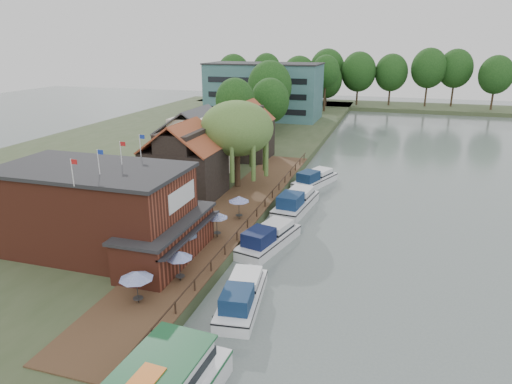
% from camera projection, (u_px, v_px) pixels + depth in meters
% --- Properties ---
extents(ground, '(260.00, 260.00, 0.00)m').
position_uv_depth(ground, '(284.00, 282.00, 35.69)').
color(ground, slate).
rests_on(ground, ground).
extents(land_bank, '(50.00, 140.00, 1.00)m').
position_uv_depth(land_bank, '(159.00, 151.00, 75.65)').
color(land_bank, '#384728').
rests_on(land_bank, ground).
extents(quay_deck, '(6.00, 50.00, 0.10)m').
position_uv_depth(quay_deck, '(232.00, 214.00, 46.66)').
color(quay_deck, '#47301E').
rests_on(quay_deck, land_bank).
extents(quay_rail, '(0.20, 49.00, 1.00)m').
position_uv_depth(quay_rail, '(258.00, 211.00, 46.22)').
color(quay_rail, black).
rests_on(quay_rail, land_bank).
extents(pub, '(20.00, 11.00, 7.30)m').
position_uv_depth(pub, '(116.00, 212.00, 37.22)').
color(pub, maroon).
rests_on(pub, land_bank).
extents(hotel_block, '(25.40, 12.40, 12.30)m').
position_uv_depth(hotel_block, '(264.00, 91.00, 103.06)').
color(hotel_block, '#38666B').
rests_on(hotel_block, land_bank).
extents(cottage_a, '(8.60, 7.60, 8.50)m').
position_uv_depth(cottage_a, '(184.00, 160.00, 50.91)').
color(cottage_a, black).
rests_on(cottage_a, land_bank).
extents(cottage_b, '(9.60, 8.60, 8.50)m').
position_uv_depth(cottage_b, '(197.00, 141.00, 60.82)').
color(cottage_b, beige).
rests_on(cottage_b, land_bank).
extents(cottage_c, '(7.60, 7.60, 8.50)m').
position_uv_depth(cottage_c, '(246.00, 130.00, 67.87)').
color(cottage_c, black).
rests_on(cottage_c, land_bank).
extents(willow, '(8.60, 8.60, 10.43)m').
position_uv_depth(willow, '(237.00, 145.00, 53.89)').
color(willow, '#476B2D').
rests_on(willow, land_bank).
extents(umbrella_0, '(2.31, 2.31, 2.38)m').
position_uv_depth(umbrella_0, '(137.00, 287.00, 30.41)').
color(umbrella_0, navy).
rests_on(umbrella_0, quay_deck).
extents(umbrella_1, '(2.04, 2.04, 2.38)m').
position_uv_depth(umbrella_1, '(179.00, 266.00, 33.28)').
color(umbrella_1, navy).
rests_on(umbrella_1, quay_deck).
extents(umbrella_2, '(2.08, 2.08, 2.38)m').
position_uv_depth(umbrella_2, '(185.00, 244.00, 36.97)').
color(umbrella_2, navy).
rests_on(umbrella_2, quay_deck).
extents(umbrella_3, '(2.05, 2.05, 2.38)m').
position_uv_depth(umbrella_3, '(217.00, 224.00, 40.83)').
color(umbrella_3, navy).
rests_on(umbrella_3, quay_deck).
extents(umbrella_4, '(2.08, 2.08, 2.38)m').
position_uv_depth(umbrella_4, '(239.00, 207.00, 44.97)').
color(umbrella_4, navy).
rests_on(umbrella_4, quay_deck).
extents(cruiser_0, '(3.98, 9.26, 2.14)m').
position_uv_depth(cruiser_0, '(242.00, 292.00, 32.12)').
color(cruiser_0, white).
rests_on(cruiser_0, ground).
extents(cruiser_1, '(5.17, 9.85, 2.26)m').
position_uv_depth(cruiser_1, '(269.00, 235.00, 41.35)').
color(cruiser_1, silver).
rests_on(cruiser_1, ground).
extents(cruiser_2, '(4.31, 10.29, 2.43)m').
position_uv_depth(cruiser_2, '(296.00, 200.00, 50.38)').
color(cruiser_2, silver).
rests_on(cruiser_2, ground).
extents(cruiser_3, '(5.87, 9.57, 2.18)m').
position_uv_depth(cruiser_3, '(315.00, 177.00, 59.18)').
color(cruiser_3, white).
rests_on(cruiser_3, ground).
extents(bank_tree_0, '(6.61, 6.61, 11.17)m').
position_uv_depth(bank_tree_0, '(235.00, 112.00, 76.70)').
color(bank_tree_0, '#143811').
rests_on(bank_tree_0, land_bank).
extents(bank_tree_1, '(7.02, 7.02, 10.68)m').
position_uv_depth(bank_tree_1, '(270.00, 108.00, 82.73)').
color(bank_tree_1, '#143811').
rests_on(bank_tree_1, land_bank).
extents(bank_tree_2, '(8.68, 8.68, 13.40)m').
position_uv_depth(bank_tree_2, '(270.00, 95.00, 90.00)').
color(bank_tree_2, '#143811').
rests_on(bank_tree_2, land_bank).
extents(bank_tree_3, '(7.35, 7.35, 11.63)m').
position_uv_depth(bank_tree_3, '(291.00, 89.00, 110.26)').
color(bank_tree_3, '#143811').
rests_on(bank_tree_3, land_bank).
extents(bank_tree_4, '(6.91, 6.91, 13.73)m').
position_uv_depth(bank_tree_4, '(325.00, 83.00, 113.05)').
color(bank_tree_4, '#143811').
rests_on(bank_tree_4, land_bank).
extents(bank_tree_5, '(8.40, 8.40, 11.60)m').
position_uv_depth(bank_tree_5, '(326.00, 84.00, 123.52)').
color(bank_tree_5, '#143811').
rests_on(bank_tree_5, land_bank).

